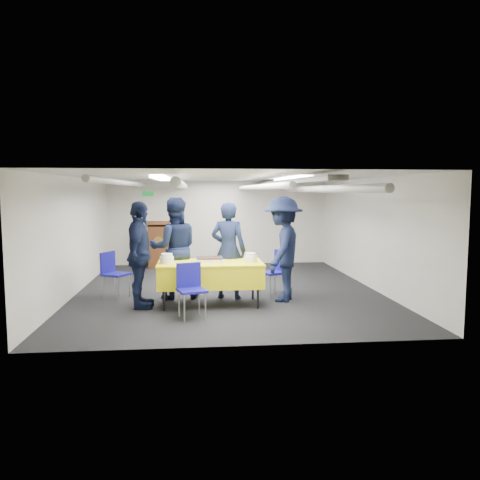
% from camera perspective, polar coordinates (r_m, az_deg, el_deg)
% --- Properties ---
extents(ground, '(7.00, 7.00, 0.00)m').
position_cam_1_polar(ground, '(9.65, -1.52, -6.10)').
color(ground, black).
rests_on(ground, ground).
extents(room_shell, '(6.00, 7.00, 2.30)m').
position_cam_1_polar(room_shell, '(9.85, -1.18, 4.77)').
color(room_shell, silver).
rests_on(room_shell, ground).
extents(serving_table, '(1.85, 0.95, 0.77)m').
position_cam_1_polar(serving_table, '(8.33, -3.63, -4.13)').
color(serving_table, black).
rests_on(serving_table, ground).
extents(sheet_cake, '(0.47, 0.36, 0.08)m').
position_cam_1_polar(sheet_cake, '(8.36, -3.71, -2.36)').
color(sheet_cake, white).
rests_on(sheet_cake, serving_table).
extents(plate_stack_left, '(0.24, 0.24, 0.17)m').
position_cam_1_polar(plate_stack_left, '(8.24, -8.92, -2.27)').
color(plate_stack_left, white).
rests_on(plate_stack_left, serving_table).
extents(plate_stack_right, '(0.23, 0.23, 0.16)m').
position_cam_1_polar(plate_stack_right, '(8.29, 1.29, -2.18)').
color(plate_stack_right, white).
rests_on(plate_stack_right, serving_table).
extents(podium, '(0.62, 0.53, 1.25)m').
position_cam_1_polar(podium, '(12.57, -9.83, -0.52)').
color(podium, brown).
rests_on(podium, ground).
extents(chair_near, '(0.52, 0.52, 0.87)m').
position_cam_1_polar(chair_near, '(7.57, -6.06, -5.41)').
color(chair_near, gray).
rests_on(chair_near, ground).
extents(chair_right, '(0.56, 0.56, 0.87)m').
position_cam_1_polar(chair_right, '(9.14, 4.45, -3.41)').
color(chair_right, gray).
rests_on(chair_right, ground).
extents(chair_left, '(0.57, 0.57, 0.87)m').
position_cam_1_polar(chair_left, '(9.23, -15.29, -3.51)').
color(chair_left, gray).
rests_on(chair_left, ground).
extents(sailor_a, '(0.78, 0.63, 1.83)m').
position_cam_1_polar(sailor_a, '(8.77, -1.42, -1.25)').
color(sailor_a, black).
rests_on(sailor_a, ground).
extents(sailor_b, '(1.00, 0.82, 1.90)m').
position_cam_1_polar(sailor_b, '(8.86, -8.03, -1.01)').
color(sailor_b, black).
rests_on(sailor_b, ground).
extents(sailor_c, '(0.50, 1.10, 1.85)m').
position_cam_1_polar(sailor_c, '(8.23, -12.15, -1.79)').
color(sailor_c, black).
rests_on(sailor_c, ground).
extents(sailor_d, '(1.15, 1.43, 1.93)m').
position_cam_1_polar(sailor_d, '(8.61, 5.23, -1.09)').
color(sailor_d, black).
rests_on(sailor_d, ground).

